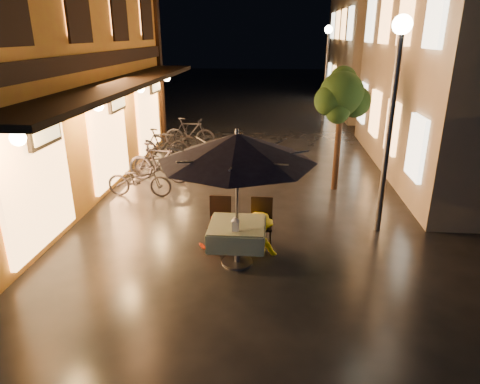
# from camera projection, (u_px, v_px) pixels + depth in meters

# --- Properties ---
(ground) EXTENTS (90.00, 90.00, 0.00)m
(ground) POSITION_uv_depth(u_px,v_px,m) (225.00, 273.00, 7.40)
(ground) COLOR black
(ground) RESTS_ON ground
(west_building) EXTENTS (5.90, 11.40, 7.40)m
(west_building) POSITION_uv_depth(u_px,v_px,m) (7.00, 42.00, 10.29)
(west_building) COLOR #C97D35
(west_building) RESTS_ON ground
(east_building_far) EXTENTS (7.30, 10.30, 7.30)m
(east_building_far) POSITION_uv_depth(u_px,v_px,m) (407.00, 38.00, 22.33)
(east_building_far) COLOR tan
(east_building_far) RESTS_ON ground
(street_tree) EXTENTS (1.43, 1.20, 3.15)m
(street_tree) POSITION_uv_depth(u_px,v_px,m) (342.00, 97.00, 10.58)
(street_tree) COLOR black
(street_tree) RESTS_ON ground
(streetlamp_near) EXTENTS (0.36, 0.36, 4.23)m
(streetlamp_near) POSITION_uv_depth(u_px,v_px,m) (394.00, 89.00, 8.01)
(streetlamp_near) COLOR #59595E
(streetlamp_near) RESTS_ON ground
(streetlamp_far) EXTENTS (0.36, 0.36, 4.23)m
(streetlamp_far) POSITION_uv_depth(u_px,v_px,m) (327.00, 56.00, 19.21)
(streetlamp_far) COLOR #59595E
(streetlamp_far) RESTS_ON ground
(cafe_table) EXTENTS (0.99, 0.99, 0.78)m
(cafe_table) POSITION_uv_depth(u_px,v_px,m) (237.00, 234.00, 7.53)
(cafe_table) COLOR #59595E
(cafe_table) RESTS_ON ground
(patio_umbrella) EXTENTS (2.67, 2.67, 2.46)m
(patio_umbrella) POSITION_uv_depth(u_px,v_px,m) (237.00, 148.00, 6.99)
(patio_umbrella) COLOR #59595E
(patio_umbrella) RESTS_ON ground
(cafe_chair_left) EXTENTS (0.42, 0.42, 0.97)m
(cafe_chair_left) POSITION_uv_depth(u_px,v_px,m) (220.00, 219.00, 8.27)
(cafe_chair_left) COLOR black
(cafe_chair_left) RESTS_ON ground
(cafe_chair_right) EXTENTS (0.42, 0.42, 0.97)m
(cafe_chair_right) POSITION_uv_depth(u_px,v_px,m) (261.00, 220.00, 8.21)
(cafe_chair_right) COLOR black
(cafe_chair_right) RESTS_ON ground
(table_lantern) EXTENTS (0.16, 0.16, 0.25)m
(table_lantern) POSITION_uv_depth(u_px,v_px,m) (236.00, 223.00, 7.16)
(table_lantern) COLOR white
(table_lantern) RESTS_ON cafe_table
(person_orange) EXTENTS (0.75, 0.62, 1.39)m
(person_orange) POSITION_uv_depth(u_px,v_px,m) (216.00, 215.00, 8.02)
(person_orange) COLOR red
(person_orange) RESTS_ON ground
(person_yellow) EXTENTS (1.10, 0.85, 1.50)m
(person_yellow) POSITION_uv_depth(u_px,v_px,m) (259.00, 214.00, 7.95)
(person_yellow) COLOR #FFDF00
(person_yellow) RESTS_ON ground
(bicycle_0) EXTENTS (1.65, 0.59, 0.86)m
(bicycle_0) POSITION_uv_depth(u_px,v_px,m) (139.00, 180.00, 10.77)
(bicycle_0) COLOR black
(bicycle_0) RESTS_ON ground
(bicycle_1) EXTENTS (1.89, 0.82, 1.10)m
(bicycle_1) POSITION_uv_depth(u_px,v_px,m) (159.00, 163.00, 11.80)
(bicycle_1) COLOR black
(bicycle_1) RESTS_ON ground
(bicycle_2) EXTENTS (1.74, 0.81, 0.88)m
(bicycle_2) POSITION_uv_depth(u_px,v_px,m) (161.00, 162.00, 12.22)
(bicycle_2) COLOR black
(bicycle_2) RESTS_ON ground
(bicycle_3) EXTENTS (1.76, 0.54, 1.05)m
(bicycle_3) POSITION_uv_depth(u_px,v_px,m) (163.00, 145.00, 13.78)
(bicycle_3) COLOR black
(bicycle_3) RESTS_ON ground
(bicycle_4) EXTENTS (1.77, 0.68, 0.92)m
(bicycle_4) POSITION_uv_depth(u_px,v_px,m) (173.00, 139.00, 14.75)
(bicycle_4) COLOR black
(bicycle_4) RESTS_ON ground
(bicycle_5) EXTENTS (1.84, 0.57, 1.10)m
(bicycle_5) POSITION_uv_depth(u_px,v_px,m) (190.00, 133.00, 15.26)
(bicycle_5) COLOR black
(bicycle_5) RESTS_ON ground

